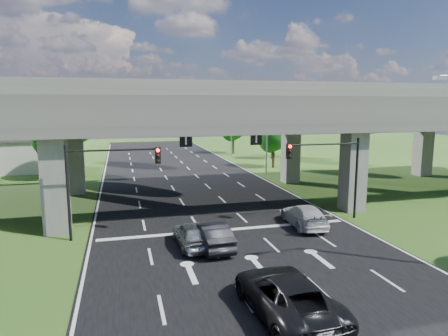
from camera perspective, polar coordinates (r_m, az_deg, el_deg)
name	(u,v)px	position (r m, az deg, el deg)	size (l,w,h in m)	color
ground	(243,248)	(24.10, 2.70, -11.35)	(160.00, 160.00, 0.00)	#2C4E19
road	(207,206)	(33.34, -2.45, -5.50)	(18.00, 120.00, 0.03)	black
overpass	(201,110)	(34.22, -3.25, 8.26)	(80.00, 15.00, 10.00)	#3B3835
signal_right	(331,164)	(29.68, 15.01, 0.60)	(5.76, 0.54, 6.00)	black
signal_left	(104,173)	(25.85, -16.76, -0.71)	(5.76, 0.54, 6.00)	black
streetlight_far	(264,126)	(48.64, 5.71, 6.04)	(3.38, 0.25, 10.00)	gray
streetlight_beyond	(229,120)	(63.86, 0.69, 6.81)	(3.38, 0.25, 10.00)	gray
tree_left_near	(53,137)	(48.21, -23.23, 4.09)	(4.50, 4.50, 7.80)	black
tree_left_mid	(38,138)	(56.62, -25.02, 3.96)	(3.91, 3.90, 6.76)	black
tree_left_far	(77,126)	(63.92, -20.28, 5.61)	(4.80, 4.80, 8.32)	black
tree_right_near	(274,134)	(53.51, 7.16, 4.84)	(4.20, 4.20, 7.28)	black
tree_right_mid	(273,132)	(62.05, 7.00, 5.12)	(3.91, 3.90, 6.76)	black
tree_right_far	(234,126)	(68.29, 1.38, 6.09)	(4.50, 4.50, 7.80)	black
car_silver	(192,234)	(24.07, -4.56, -9.40)	(1.80, 4.46, 1.52)	#9A9DA1
car_dark	(211,235)	(23.81, -1.82, -9.56)	(1.63, 4.67, 1.54)	black
car_white	(304,216)	(28.45, 11.39, -6.68)	(2.07, 5.09, 1.48)	#B2B2B2
car_trailing	(287,295)	(16.89, 8.93, -17.52)	(2.82, 6.12, 1.70)	black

